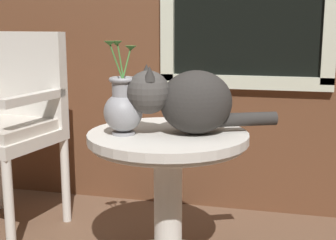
{
  "coord_description": "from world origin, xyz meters",
  "views": [
    {
      "loc": [
        0.6,
        -1.67,
        1.01
      ],
      "look_at": [
        0.17,
        0.09,
        0.64
      ],
      "focal_mm": 50.67,
      "sensor_mm": 36.0,
      "label": 1
    }
  ],
  "objects_px": {
    "wicker_side_table": "(168,178)",
    "pewter_vase_with_ivy": "(123,107)",
    "cat": "(188,100)",
    "wicker_chair": "(8,117)"
  },
  "relations": [
    {
      "from": "wicker_side_table",
      "to": "cat",
      "type": "bearing_deg",
      "value": -1.43
    },
    {
      "from": "wicker_chair",
      "to": "cat",
      "type": "relative_size",
      "value": 1.73
    },
    {
      "from": "wicker_side_table",
      "to": "cat",
      "type": "height_order",
      "value": "cat"
    },
    {
      "from": "wicker_chair",
      "to": "cat",
      "type": "xyz_separation_m",
      "value": [
        0.96,
        -0.28,
        0.16
      ]
    },
    {
      "from": "wicker_side_table",
      "to": "cat",
      "type": "relative_size",
      "value": 1.13
    },
    {
      "from": "wicker_side_table",
      "to": "wicker_chair",
      "type": "bearing_deg",
      "value": 162.3
    },
    {
      "from": "wicker_chair",
      "to": "pewter_vase_with_ivy",
      "type": "distance_m",
      "value": 0.82
    },
    {
      "from": "wicker_side_table",
      "to": "pewter_vase_with_ivy",
      "type": "relative_size",
      "value": 1.78
    },
    {
      "from": "wicker_side_table",
      "to": "cat",
      "type": "distance_m",
      "value": 0.33
    },
    {
      "from": "wicker_chair",
      "to": "cat",
      "type": "height_order",
      "value": "wicker_chair"
    }
  ]
}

